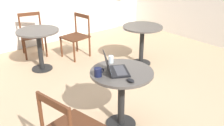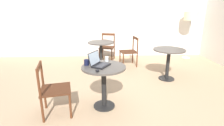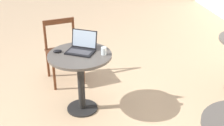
{
  "view_description": "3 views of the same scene",
  "coord_description": "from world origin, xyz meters",
  "px_view_note": "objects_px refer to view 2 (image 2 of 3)",
  "views": [
    {
      "loc": [
        -1.99,
        -2.07,
        1.98
      ],
      "look_at": [
        -0.08,
        0.28,
        0.62
      ],
      "focal_mm": 40.0,
      "sensor_mm": 36.0,
      "label": 1
    },
    {
      "loc": [
        -0.3,
        -2.86,
        1.64
      ],
      "look_at": [
        -0.15,
        0.25,
        0.66
      ],
      "focal_mm": 28.0,
      "sensor_mm": 36.0,
      "label": 2
    },
    {
      "loc": [
        2.87,
        -0.37,
        2.21
      ],
      "look_at": [
        -0.2,
        0.17,
        0.65
      ],
      "focal_mm": 50.0,
      "sensor_mm": 36.0,
      "label": 3
    }
  ],
  "objects_px": {
    "cafe_table_mid": "(169,56)",
    "floor_lamp": "(191,17)",
    "mug": "(87,62)",
    "chair_far_right": "(130,51)",
    "laptop": "(99,63)",
    "drinking_glass": "(107,59)",
    "chair_far_back": "(107,47)",
    "chair_near_left": "(53,89)",
    "cafe_table_near": "(104,76)",
    "mouse": "(97,70)",
    "cafe_table_far": "(101,48)"
  },
  "relations": [
    {
      "from": "mouse",
      "to": "drinking_glass",
      "type": "relative_size",
      "value": 1.14
    },
    {
      "from": "cafe_table_far",
      "to": "mug",
      "type": "distance_m",
      "value": 2.07
    },
    {
      "from": "mouse",
      "to": "cafe_table_far",
      "type": "bearing_deg",
      "value": 89.48
    },
    {
      "from": "chair_far_right",
      "to": "drinking_glass",
      "type": "bearing_deg",
      "value": -109.78
    },
    {
      "from": "cafe_table_near",
      "to": "drinking_glass",
      "type": "xyz_separation_m",
      "value": [
        0.06,
        0.27,
        0.22
      ]
    },
    {
      "from": "cafe_table_mid",
      "to": "floor_lamp",
      "type": "height_order",
      "value": "floor_lamp"
    },
    {
      "from": "chair_far_right",
      "to": "laptop",
      "type": "relative_size",
      "value": 2.15
    },
    {
      "from": "mouse",
      "to": "drinking_glass",
      "type": "distance_m",
      "value": 0.53
    },
    {
      "from": "chair_far_back",
      "to": "mug",
      "type": "distance_m",
      "value": 2.87
    },
    {
      "from": "cafe_table_near",
      "to": "drinking_glass",
      "type": "distance_m",
      "value": 0.35
    },
    {
      "from": "cafe_table_near",
      "to": "cafe_table_mid",
      "type": "relative_size",
      "value": 1.0
    },
    {
      "from": "floor_lamp",
      "to": "drinking_glass",
      "type": "distance_m",
      "value": 3.89
    },
    {
      "from": "drinking_glass",
      "to": "chair_far_back",
      "type": "bearing_deg",
      "value": 88.61
    },
    {
      "from": "chair_far_right",
      "to": "mouse",
      "type": "height_order",
      "value": "chair_far_right"
    },
    {
      "from": "laptop",
      "to": "chair_near_left",
      "type": "bearing_deg",
      "value": -164.27
    },
    {
      "from": "chair_near_left",
      "to": "cafe_table_mid",
      "type": "bearing_deg",
      "value": 29.95
    },
    {
      "from": "cafe_table_near",
      "to": "mug",
      "type": "xyz_separation_m",
      "value": [
        -0.28,
        0.07,
        0.22
      ]
    },
    {
      "from": "chair_far_right",
      "to": "laptop",
      "type": "xyz_separation_m",
      "value": [
        -0.85,
        -2.22,
        0.36
      ]
    },
    {
      "from": "floor_lamp",
      "to": "drinking_glass",
      "type": "xyz_separation_m",
      "value": [
        -2.76,
        -2.69,
        -0.56
      ]
    },
    {
      "from": "mug",
      "to": "cafe_table_near",
      "type": "bearing_deg",
      "value": -14.42
    },
    {
      "from": "chair_far_back",
      "to": "chair_far_right",
      "type": "xyz_separation_m",
      "value": [
        0.65,
        -0.65,
        0.0
      ]
    },
    {
      "from": "chair_near_left",
      "to": "mug",
      "type": "bearing_deg",
      "value": 25.09
    },
    {
      "from": "cafe_table_mid",
      "to": "chair_far_right",
      "type": "relative_size",
      "value": 0.87
    },
    {
      "from": "mouse",
      "to": "chair_near_left",
      "type": "bearing_deg",
      "value": 174.39
    },
    {
      "from": "chair_near_left",
      "to": "cafe_table_near",
      "type": "bearing_deg",
      "value": 12.22
    },
    {
      "from": "cafe_table_mid",
      "to": "chair_near_left",
      "type": "xyz_separation_m",
      "value": [
        -2.31,
        -1.33,
        -0.14
      ]
    },
    {
      "from": "cafe_table_far",
      "to": "chair_far_right",
      "type": "height_order",
      "value": "chair_far_right"
    },
    {
      "from": "floor_lamp",
      "to": "cafe_table_mid",
      "type": "bearing_deg",
      "value": -126.0
    },
    {
      "from": "chair_near_left",
      "to": "drinking_glass",
      "type": "bearing_deg",
      "value": 27.12
    },
    {
      "from": "chair_far_back",
      "to": "drinking_glass",
      "type": "relative_size",
      "value": 9.65
    },
    {
      "from": "cafe_table_far",
      "to": "drinking_glass",
      "type": "relative_size",
      "value": 8.4
    },
    {
      "from": "chair_near_left",
      "to": "chair_far_right",
      "type": "bearing_deg",
      "value": 57.03
    },
    {
      "from": "chair_near_left",
      "to": "drinking_glass",
      "type": "xyz_separation_m",
      "value": [
        0.86,
        0.44,
        0.35
      ]
    },
    {
      "from": "chair_near_left",
      "to": "laptop",
      "type": "distance_m",
      "value": 0.83
    },
    {
      "from": "cafe_table_mid",
      "to": "chair_far_right",
      "type": "xyz_separation_m",
      "value": [
        -0.74,
        1.09,
        -0.14
      ]
    },
    {
      "from": "mug",
      "to": "laptop",
      "type": "bearing_deg",
      "value": -11.53
    },
    {
      "from": "floor_lamp",
      "to": "mouse",
      "type": "distance_m",
      "value": 4.36
    },
    {
      "from": "cafe_table_near",
      "to": "laptop",
      "type": "height_order",
      "value": "laptop"
    },
    {
      "from": "chair_far_right",
      "to": "mug",
      "type": "bearing_deg",
      "value": -115.7
    },
    {
      "from": "cafe_table_mid",
      "to": "drinking_glass",
      "type": "bearing_deg",
      "value": -148.46
    },
    {
      "from": "cafe_table_far",
      "to": "cafe_table_near",
      "type": "bearing_deg",
      "value": -88.07
    },
    {
      "from": "laptop",
      "to": "drinking_glass",
      "type": "bearing_deg",
      "value": 60.4
    },
    {
      "from": "cafe_table_near",
      "to": "laptop",
      "type": "relative_size",
      "value": 1.87
    },
    {
      "from": "floor_lamp",
      "to": "laptop",
      "type": "distance_m",
      "value": 4.15
    },
    {
      "from": "chair_far_back",
      "to": "cafe_table_near",
      "type": "bearing_deg",
      "value": -92.39
    },
    {
      "from": "cafe_table_near",
      "to": "chair_near_left",
      "type": "distance_m",
      "value": 0.83
    },
    {
      "from": "cafe_table_mid",
      "to": "cafe_table_near",
      "type": "bearing_deg",
      "value": -142.53
    },
    {
      "from": "mug",
      "to": "floor_lamp",
      "type": "bearing_deg",
      "value": 42.98
    },
    {
      "from": "chair_far_back",
      "to": "floor_lamp",
      "type": "distance_m",
      "value": 2.85
    },
    {
      "from": "cafe_table_far",
      "to": "laptop",
      "type": "xyz_separation_m",
      "value": [
        -0.01,
        -2.09,
        0.22
      ]
    }
  ]
}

